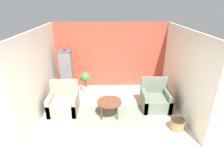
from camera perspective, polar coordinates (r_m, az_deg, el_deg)
The scene contains 12 objects.
ground_plane at distance 4.50m, azimuth 0.61°, elevation -19.43°, with size 20.00×20.00×0.00m, color beige.
wall_back_accent at distance 7.11m, azimuth -0.37°, elevation 8.65°, with size 4.20×0.06×2.41m.
wall_left at distance 5.72m, azimuth -21.23°, elevation 3.09°, with size 0.06×3.56×2.41m.
wall_right at distance 5.81m, azimuth 20.89°, elevation 3.47°, with size 0.06×3.56×2.41m.
area_rug at distance 5.59m, azimuth -0.78°, elevation -9.50°, with size 2.10×1.15×0.01m.
coffee_table at distance 5.36m, azimuth -0.81°, elevation -5.67°, with size 0.71×0.71×0.48m.
armchair_left at distance 5.84m, azimuth -14.48°, elevation -5.56°, with size 0.84×0.82×0.91m.
armchair_right at distance 5.99m, azimuth 13.01°, elevation -4.60°, with size 0.84×0.82×0.91m.
birdcage at distance 6.98m, azimuth -13.60°, elevation 3.59°, with size 0.54×0.54×1.53m.
parrot at distance 6.73m, azimuth -14.35°, elevation 10.86°, with size 0.12×0.21×0.26m.
potted_plant at distance 6.82m, azimuth -8.06°, elevation 1.01°, with size 0.37×0.33×0.76m.
wicker_basket at distance 5.27m, azimuth 19.22°, elevation -11.46°, with size 0.38×0.38×0.28m.
Camera 1 is at (-0.13, -3.26, 3.10)m, focal length 30.00 mm.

